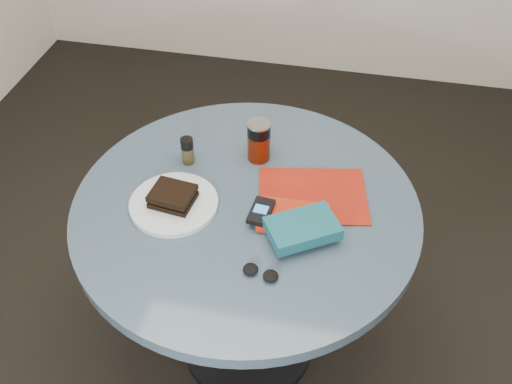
% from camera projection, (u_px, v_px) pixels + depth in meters
% --- Properties ---
extents(ground, '(4.00, 4.00, 0.00)m').
position_uv_depth(ground, '(248.00, 344.00, 2.15)').
color(ground, black).
rests_on(ground, ground).
extents(table, '(1.00, 1.00, 0.75)m').
position_uv_depth(table, '(246.00, 241.00, 1.75)').
color(table, black).
rests_on(table, ground).
extents(plate, '(0.27, 0.27, 0.02)m').
position_uv_depth(plate, '(174.00, 204.00, 1.62)').
color(plate, silver).
rests_on(plate, table).
extents(sandwich, '(0.13, 0.11, 0.04)m').
position_uv_depth(sandwich, '(173.00, 196.00, 1.60)').
color(sandwich, black).
rests_on(sandwich, plate).
extents(soda_can, '(0.09, 0.09, 0.13)m').
position_uv_depth(soda_can, '(259.00, 141.00, 1.73)').
color(soda_can, '#581404').
rests_on(soda_can, table).
extents(pepper_grinder, '(0.04, 0.04, 0.09)m').
position_uv_depth(pepper_grinder, '(188.00, 150.00, 1.74)').
color(pepper_grinder, '#3F341B').
rests_on(pepper_grinder, table).
extents(magazine, '(0.35, 0.29, 0.01)m').
position_uv_depth(magazine, '(313.00, 195.00, 1.65)').
color(magazine, maroon).
rests_on(magazine, table).
extents(red_book, '(0.20, 0.14, 0.02)m').
position_uv_depth(red_book, '(294.00, 218.00, 1.58)').
color(red_book, '#AB220D').
rests_on(red_book, magazine).
extents(novel, '(0.22, 0.20, 0.04)m').
position_uv_depth(novel, '(302.00, 228.00, 1.51)').
color(novel, '#124955').
rests_on(novel, red_book).
extents(mp3_player, '(0.07, 0.10, 0.02)m').
position_uv_depth(mp3_player, '(261.00, 211.00, 1.57)').
color(mp3_player, black).
rests_on(mp3_player, red_book).
extents(headphones, '(0.10, 0.06, 0.02)m').
position_uv_depth(headphones, '(261.00, 273.00, 1.44)').
color(headphones, black).
rests_on(headphones, table).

